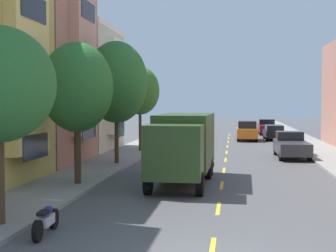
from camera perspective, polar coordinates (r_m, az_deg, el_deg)
name	(u,v)px	position (r m, az deg, el deg)	size (l,w,h in m)	color
ground_plane	(227,149)	(40.91, 6.75, -2.56)	(160.00, 160.00, 0.00)	#4C4C4F
sidewalk_left	(136,149)	(39.65, -3.61, -2.62)	(3.20, 120.00, 0.14)	gray
sidewalk_right	(322,151)	(39.46, 17.09, -2.76)	(3.20, 120.00, 0.14)	gray
lane_centerline_dashes	(226,156)	(35.44, 6.63, -3.38)	(0.14, 47.20, 0.01)	yellow
townhouse_third_terracotta	(2,67)	(32.60, -18.41, 6.39)	(10.72, 8.02, 12.26)	#B27560
townhouse_fourth_cream	(39,91)	(40.44, -14.50, 3.87)	(12.63, 8.02, 9.66)	beige
street_tree_second	(77,88)	(22.67, -10.32, 4.33)	(3.22, 3.22, 6.30)	#47331E
street_tree_third	(116,82)	(29.94, -5.90, 4.98)	(3.70, 3.70, 7.25)	#47331E
street_tree_farthest	(140,91)	(37.29, -3.20, 4.01)	(2.90, 2.90, 6.26)	#47331E
delivery_box_truck	(184,144)	(23.36, 1.78, -2.01)	(2.57, 7.90, 3.20)	#2D471E
parked_wagon_black	(274,132)	(50.60, 11.96, -0.67)	(1.90, 4.73, 1.50)	black
parked_pickup_charcoal	(291,146)	(34.91, 13.84, -2.18)	(2.07, 5.32, 1.73)	#333338
parked_suv_forest	(185,129)	(50.82, 1.93, -0.40)	(2.02, 4.83, 1.93)	#194C28
parked_pickup_burgundy	(267,127)	(59.35, 11.22, -0.15)	(2.02, 5.31, 1.73)	maroon
parked_suv_red	(195,123)	(65.00, 3.10, 0.29)	(2.02, 4.83, 1.93)	#AD1E1E
moving_orange_sedan	(247,131)	(49.51, 8.98, -0.51)	(1.95, 4.80, 1.93)	orange
parked_motorcycle	(46,221)	(14.89, -13.70, -10.42)	(0.62, 2.05, 0.90)	black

